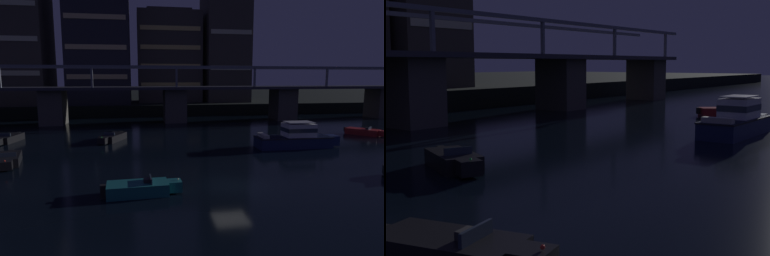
# 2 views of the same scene
# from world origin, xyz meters

# --- Properties ---
(river_bridge) EXTENTS (84.42, 6.40, 9.38)m
(river_bridge) POSITION_xyz_m (-0.00, 34.33, 4.02)
(river_bridge) COLOR #4C4944
(river_bridge) RESTS_ON ground
(cabin_cruiser_near_left) EXTENTS (9.16, 2.77, 2.79)m
(cabin_cruiser_near_left) POSITION_xyz_m (10.55, 11.33, 1.05)
(cabin_cruiser_near_left) COLOR #19234C
(cabin_cruiser_near_left) RESTS_ON ground
(speedboat_near_center) EXTENTS (4.04, 4.66, 1.16)m
(speedboat_near_center) POSITION_xyz_m (23.18, 17.13, 0.41)
(speedboat_near_center) COLOR maroon
(speedboat_near_center) RESTS_ON ground
(speedboat_mid_center) EXTENTS (3.22, 5.02, 1.16)m
(speedboat_mid_center) POSITION_xyz_m (-9.39, 18.31, 0.41)
(speedboat_mid_center) COLOR black
(speedboat_mid_center) RESTS_ON ground
(speedboat_mid_right) EXTENTS (2.65, 5.21, 1.16)m
(speedboat_mid_right) POSITION_xyz_m (-17.54, 8.78, 0.41)
(speedboat_mid_right) COLOR black
(speedboat_mid_right) RESTS_ON ground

